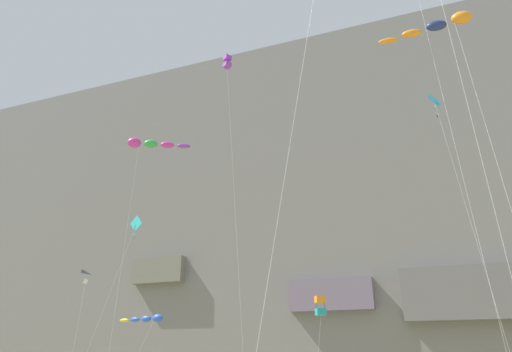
# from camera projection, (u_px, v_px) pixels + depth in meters

# --- Properties ---
(cliff_face) EXTENTS (180.00, 27.53, 57.52)m
(cliff_face) POSITION_uv_depth(u_px,v_px,m) (338.00, 205.00, 79.99)
(cliff_face) COLOR slate
(cliff_face) RESTS_ON ground
(kite_delta_upper_right) EXTENTS (1.47, 2.46, 8.53)m
(kite_delta_upper_right) POSITION_uv_depth(u_px,v_px,m) (90.00, 284.00, 32.62)
(kite_delta_upper_right) COLOR navy
(kite_delta_upper_right) RESTS_ON ground
(kite_box_far_left) EXTENTS (2.99, 1.60, 28.31)m
(kite_box_far_left) POSITION_uv_depth(u_px,v_px,m) (227.00, 64.00, 39.21)
(kite_box_far_left) COLOR purple
(kite_box_far_left) RESTS_ON ground
(kite_box_front_field) EXTENTS (0.98, 2.00, 7.47)m
(kite_box_front_field) POSITION_uv_depth(u_px,v_px,m) (320.00, 306.00, 33.71)
(kite_box_front_field) COLOR orange
(kite_box_front_field) RESTS_ON ground
(kite_windsock_upper_mid) EXTENTS (6.20, 4.21, 7.22)m
(kite_windsock_upper_mid) POSITION_uv_depth(u_px,v_px,m) (147.00, 319.00, 46.61)
(kite_windsock_upper_mid) COLOR blue
(kite_windsock_upper_mid) RESTS_ON ground
(kite_windsock_high_left) EXTENTS (5.24, 4.79, 21.06)m
(kite_windsock_high_left) POSITION_uv_depth(u_px,v_px,m) (149.00, 144.00, 38.66)
(kite_windsock_high_left) COLOR #CC3399
(kite_windsock_high_left) RESTS_ON ground
(kite_windsock_low_right) EXTENTS (6.26, 6.46, 24.77)m
(kite_windsock_low_right) POSITION_uv_depth(u_px,v_px,m) (439.00, 25.00, 29.79)
(kite_windsock_low_right) COLOR orange
(kite_windsock_low_right) RESTS_ON ground
(kite_diamond_low_center) EXTENTS (1.76, 5.62, 15.95)m
(kite_diamond_low_center) POSITION_uv_depth(u_px,v_px,m) (134.00, 228.00, 42.01)
(kite_diamond_low_center) COLOR teal
(kite_diamond_low_center) RESTS_ON ground
(kite_diamond_low_left) EXTENTS (1.96, 5.01, 23.24)m
(kite_diamond_low_left) POSITION_uv_depth(u_px,v_px,m) (439.00, 115.00, 34.78)
(kite_diamond_low_left) COLOR #38B2D1
(kite_diamond_low_left) RESTS_ON ground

